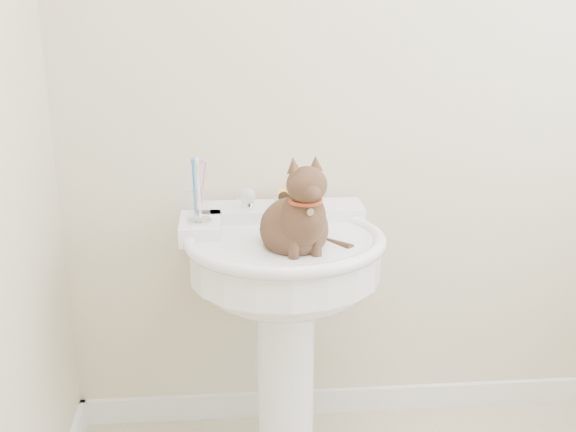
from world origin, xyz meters
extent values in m
cube|color=white|center=(0.00, 1.09, 0.04)|extent=(2.20, 0.02, 0.09)
cylinder|color=white|center=(-0.40, 0.80, 0.31)|extent=(0.17, 0.17, 0.63)
cylinder|color=white|center=(-0.40, 0.80, 0.72)|extent=(0.55, 0.55, 0.12)
ellipsoid|color=white|center=(-0.40, 0.80, 0.66)|extent=(0.51, 0.44, 0.20)
torus|color=white|center=(-0.40, 0.80, 0.78)|extent=(0.58, 0.58, 0.04)
cube|color=white|center=(-0.40, 1.00, 0.79)|extent=(0.51, 0.14, 0.06)
cube|color=white|center=(-0.65, 0.88, 0.79)|extent=(0.12, 0.18, 0.06)
cylinder|color=silver|center=(-0.40, 0.96, 0.84)|extent=(0.05, 0.05, 0.05)
cylinder|color=silver|center=(-0.40, 0.91, 0.87)|extent=(0.04, 0.04, 0.14)
sphere|color=white|center=(-0.51, 0.98, 0.86)|extent=(0.06, 0.06, 0.06)
sphere|color=white|center=(-0.29, 0.98, 0.86)|extent=(0.06, 0.06, 0.06)
cube|color=yellow|center=(-0.36, 1.04, 0.83)|extent=(0.10, 0.08, 0.03)
cylinder|color=silver|center=(-0.65, 0.86, 0.82)|extent=(0.07, 0.07, 0.01)
cylinder|color=white|center=(-0.65, 0.86, 0.87)|extent=(0.06, 0.06, 0.09)
cylinder|color=blue|center=(-0.66, 0.86, 0.92)|extent=(0.01, 0.01, 0.17)
cylinder|color=white|center=(-0.65, 0.86, 0.92)|extent=(0.01, 0.01, 0.17)
cylinder|color=pink|center=(-0.64, 0.86, 0.92)|extent=(0.01, 0.01, 0.17)
ellipsoid|color=#553520|center=(-0.38, 0.75, 0.83)|extent=(0.19, 0.22, 0.17)
ellipsoid|color=#553520|center=(-0.38, 0.68, 0.88)|extent=(0.12, 0.12, 0.16)
ellipsoid|color=#553520|center=(-0.38, 0.65, 0.99)|extent=(0.11, 0.10, 0.10)
cone|color=#553520|center=(-0.41, 0.67, 1.04)|extent=(0.04, 0.04, 0.04)
cone|color=#553520|center=(-0.35, 0.67, 1.04)|extent=(0.04, 0.04, 0.04)
cylinder|color=#553520|center=(-0.28, 0.77, 0.77)|extent=(0.03, 0.03, 0.20)
torus|color=#993017|center=(-0.38, 0.66, 0.94)|extent=(0.09, 0.09, 0.01)
camera|label=1|loc=(-0.56, -1.13, 1.51)|focal=45.00mm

